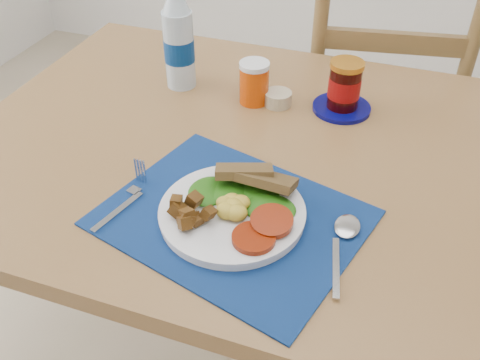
{
  "coord_description": "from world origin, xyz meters",
  "views": [
    {
      "loc": [
        0.16,
        -0.65,
        1.37
      ],
      "look_at": [
        -0.07,
        0.02,
        0.8
      ],
      "focal_mm": 40.0,
      "sensor_mm": 36.0,
      "label": 1
    }
  ],
  "objects_px": {
    "chair_far": "(382,75)",
    "breakfast_plate": "(229,210)",
    "jam_on_saucer": "(344,89)",
    "water_bottle": "(179,43)",
    "juice_glass": "(254,84)"
  },
  "relations": [
    {
      "from": "breakfast_plate",
      "to": "water_bottle",
      "type": "height_order",
      "value": "water_bottle"
    },
    {
      "from": "water_bottle",
      "to": "jam_on_saucer",
      "type": "xyz_separation_m",
      "value": [
        0.38,
        0.01,
        -0.05
      ]
    },
    {
      "from": "chair_far",
      "to": "jam_on_saucer",
      "type": "height_order",
      "value": "chair_far"
    },
    {
      "from": "chair_far",
      "to": "juice_glass",
      "type": "distance_m",
      "value": 0.59
    },
    {
      "from": "juice_glass",
      "to": "chair_far",
      "type": "bearing_deg",
      "value": 63.98
    },
    {
      "from": "chair_far",
      "to": "breakfast_plate",
      "type": "height_order",
      "value": "chair_far"
    },
    {
      "from": "juice_glass",
      "to": "jam_on_saucer",
      "type": "relative_size",
      "value": 0.71
    },
    {
      "from": "breakfast_plate",
      "to": "juice_glass",
      "type": "bearing_deg",
      "value": 91.34
    },
    {
      "from": "water_bottle",
      "to": "jam_on_saucer",
      "type": "height_order",
      "value": "water_bottle"
    },
    {
      "from": "jam_on_saucer",
      "to": "juice_glass",
      "type": "bearing_deg",
      "value": -171.15
    },
    {
      "from": "breakfast_plate",
      "to": "water_bottle",
      "type": "bearing_deg",
      "value": 112.93
    },
    {
      "from": "chair_far",
      "to": "water_bottle",
      "type": "relative_size",
      "value": 5.12
    },
    {
      "from": "breakfast_plate",
      "to": "jam_on_saucer",
      "type": "height_order",
      "value": "jam_on_saucer"
    },
    {
      "from": "breakfast_plate",
      "to": "water_bottle",
      "type": "xyz_separation_m",
      "value": [
        -0.27,
        0.4,
        0.08
      ]
    },
    {
      "from": "water_bottle",
      "to": "juice_glass",
      "type": "height_order",
      "value": "water_bottle"
    }
  ]
}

